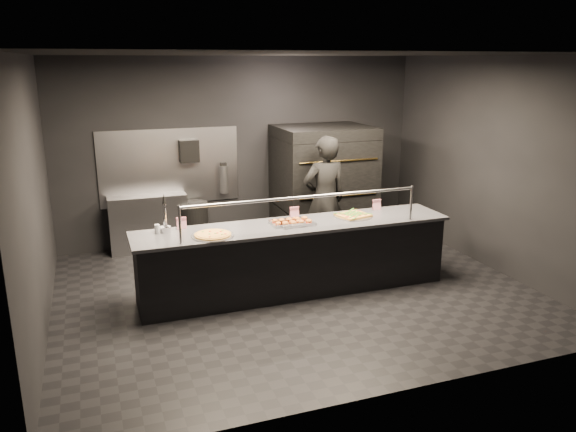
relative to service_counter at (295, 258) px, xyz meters
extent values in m
plane|color=black|center=(0.00, 0.00, -0.46)|extent=(6.00, 6.00, 0.00)
plane|color=black|center=(0.00, 0.00, 2.54)|extent=(6.00, 6.00, 0.00)
cube|color=black|center=(0.00, 2.50, 1.04)|extent=(6.00, 0.04, 3.00)
cube|color=black|center=(0.00, -2.50, 1.04)|extent=(6.00, 0.04, 3.00)
cube|color=black|center=(-3.00, 0.00, 1.04)|extent=(0.04, 5.00, 3.00)
cube|color=black|center=(3.00, 0.00, 1.04)|extent=(0.04, 5.00, 3.00)
cube|color=#99999E|center=(-1.20, 2.48, 0.84)|extent=(2.20, 0.02, 1.20)
cube|color=black|center=(0.00, 0.00, -0.02)|extent=(4.00, 0.70, 0.88)
cube|color=#35353A|center=(0.00, 0.00, 0.44)|extent=(4.10, 0.78, 0.04)
cylinder|color=#99999E|center=(-1.50, -0.30, 0.68)|extent=(0.03, 0.03, 0.45)
cylinder|color=#99999E|center=(1.50, -0.30, 0.68)|extent=(0.03, 0.03, 0.45)
cylinder|color=#99999E|center=(0.00, -0.30, 0.88)|extent=(3.00, 0.04, 0.04)
cube|color=black|center=(1.20, 1.90, -0.16)|extent=(1.50, 1.15, 0.60)
cube|color=black|center=(1.20, 1.90, 0.44)|extent=(1.50, 1.20, 0.55)
cube|color=black|center=(1.20, 1.90, 0.99)|extent=(1.50, 1.20, 0.55)
cube|color=black|center=(1.20, 1.90, 1.36)|extent=(1.50, 1.20, 0.18)
cylinder|color=gold|center=(1.20, 1.28, 0.44)|extent=(1.30, 0.02, 0.02)
cylinder|color=gold|center=(1.20, 1.28, 0.99)|extent=(1.30, 0.02, 0.02)
cube|color=#99999E|center=(-1.60, 2.32, -0.01)|extent=(1.20, 0.35, 0.90)
cube|color=black|center=(-0.90, 2.39, 1.09)|extent=(0.30, 0.20, 0.35)
cylinder|color=#B2B2B7|center=(-0.35, 2.40, 0.59)|extent=(0.14, 0.14, 0.45)
cube|color=black|center=(-0.35, 2.40, 0.84)|extent=(0.10, 0.06, 0.06)
cylinder|color=silver|center=(-1.60, 0.20, 0.49)|extent=(0.12, 0.12, 0.07)
cylinder|color=silver|center=(-1.60, 0.20, 0.65)|extent=(0.04, 0.04, 0.32)
cylinder|color=silver|center=(-1.60, 0.13, 0.79)|extent=(0.02, 0.09, 0.02)
cone|color=black|center=(-1.60, 0.20, 0.88)|extent=(0.04, 0.04, 0.12)
cylinder|color=silver|center=(-1.10, -0.15, 0.46)|extent=(0.50, 0.50, 0.01)
cylinder|color=gold|center=(-1.10, -0.15, 0.47)|extent=(0.44, 0.44, 0.02)
cylinder|color=gold|center=(-1.10, -0.15, 0.49)|extent=(0.38, 0.38, 0.01)
cube|color=silver|center=(-0.10, 0.03, 0.47)|extent=(0.41, 0.31, 0.02)
ellipsoid|color=#BB6228|center=(-0.24, -0.03, 0.50)|extent=(0.07, 0.07, 0.05)
ellipsoid|color=#BB6228|center=(-0.24, 0.10, 0.50)|extent=(0.07, 0.07, 0.05)
ellipsoid|color=#BB6228|center=(-0.15, -0.03, 0.50)|extent=(0.07, 0.07, 0.05)
ellipsoid|color=#BB6228|center=(-0.15, 0.10, 0.50)|extent=(0.07, 0.07, 0.05)
ellipsoid|color=#BB6228|center=(-0.05, -0.03, 0.50)|extent=(0.07, 0.07, 0.05)
ellipsoid|color=#BB6228|center=(-0.05, 0.10, 0.50)|extent=(0.07, 0.07, 0.05)
ellipsoid|color=#BB6228|center=(0.04, -0.03, 0.50)|extent=(0.07, 0.07, 0.05)
ellipsoid|color=#BB6228|center=(0.04, 0.10, 0.50)|extent=(0.07, 0.07, 0.05)
cube|color=silver|center=(0.00, 0.00, 0.47)|extent=(0.50, 0.41, 0.02)
ellipsoid|color=#BB6228|center=(-0.16, -0.08, 0.50)|extent=(0.08, 0.08, 0.05)
ellipsoid|color=#BB6228|center=(-0.16, 0.07, 0.50)|extent=(0.08, 0.08, 0.05)
ellipsoid|color=#BB6228|center=(-0.05, -0.08, 0.50)|extent=(0.08, 0.08, 0.05)
ellipsoid|color=#BB6228|center=(-0.05, 0.07, 0.50)|extent=(0.08, 0.08, 0.05)
ellipsoid|color=#BB6228|center=(0.05, -0.08, 0.50)|extent=(0.08, 0.08, 0.05)
ellipsoid|color=#BB6228|center=(0.05, 0.07, 0.50)|extent=(0.08, 0.08, 0.05)
ellipsoid|color=#BB6228|center=(0.16, -0.08, 0.50)|extent=(0.08, 0.08, 0.05)
ellipsoid|color=#BB6228|center=(0.16, 0.07, 0.50)|extent=(0.08, 0.08, 0.05)
cylinder|color=silver|center=(0.85, 0.07, 0.46)|extent=(0.50, 0.50, 0.01)
cube|color=gold|center=(0.85, 0.07, 0.48)|extent=(0.47, 0.44, 0.02)
cube|color=gold|center=(0.85, 0.07, 0.49)|extent=(0.44, 0.41, 0.01)
cube|color=green|center=(0.85, 0.07, 0.50)|extent=(0.42, 0.39, 0.01)
cylinder|color=silver|center=(-1.70, 0.18, 0.51)|extent=(0.07, 0.07, 0.11)
cylinder|color=silver|center=(-1.59, 0.18, 0.50)|extent=(0.05, 0.05, 0.09)
cube|color=white|center=(-1.39, 0.28, 0.53)|extent=(0.12, 0.04, 0.15)
cube|color=white|center=(0.09, 0.28, 0.53)|extent=(0.12, 0.04, 0.15)
cube|color=white|center=(1.32, 0.28, 0.53)|extent=(0.12, 0.04, 0.15)
cylinder|color=black|center=(-0.90, 2.21, -0.09)|extent=(0.45, 0.45, 0.75)
imported|color=black|center=(0.82, 0.97, 0.48)|extent=(0.72, 0.50, 1.89)
camera|label=1|loc=(-2.40, -6.41, 2.47)|focal=35.00mm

